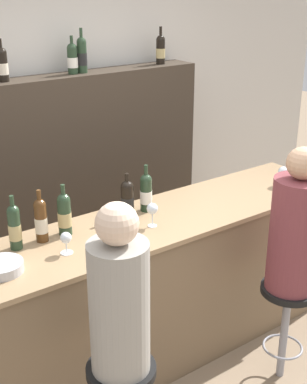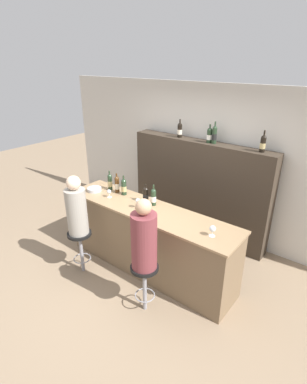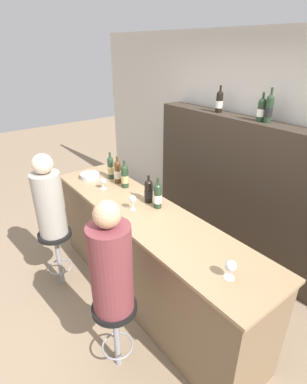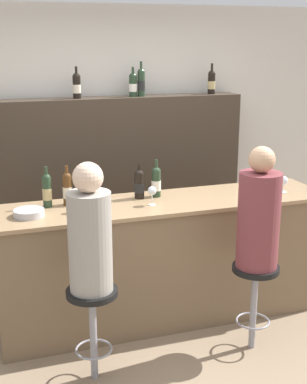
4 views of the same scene
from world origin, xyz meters
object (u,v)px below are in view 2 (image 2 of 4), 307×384
Objects in this scene: wine_glass_2 at (213,229)px; bar_stool_right at (145,276)px; wine_bottle_counter_1 at (117,184)px; bar_stool_left at (80,242)px; guest_seated_right at (144,238)px; wine_bottle_counter_0 at (110,182)px; wine_bottle_counter_2 at (124,187)px; metal_bowl at (94,189)px; wine_glass_0 at (109,192)px; wine_bottle_counter_4 at (153,197)px; wine_bottle_backbar_0 at (180,130)px; wine_bottle_counter_3 at (146,195)px; wine_glass_1 at (138,201)px; guest_seated_left at (76,208)px; wine_bottle_backbar_2 at (214,135)px; wine_bottle_backbar_3 at (263,144)px; wine_bottle_backbar_1 at (209,135)px.

bar_stool_right is (-0.55, -0.59, -0.60)m from wine_glass_2.
wine_bottle_counter_1 is at bearing 173.18° from wine_glass_2.
guest_seated_right is at bearing 0.00° from bar_stool_left.
bar_stool_right is 0.75× the size of guest_seated_right.
wine_bottle_counter_0 is 2.26× the size of wine_glass_2.
wine_bottle_counter_2 is 0.51m from metal_bowl.
wine_glass_0 is (0.20, -0.21, -0.05)m from wine_bottle_counter_0.
wine_bottle_counter_4 is 2.20× the size of wine_glass_2.
wine_bottle_backbar_0 is (0.32, 1.21, 0.68)m from wine_bottle_counter_1.
wine_glass_1 is at bearing -79.87° from wine_bottle_counter_3.
wine_bottle_counter_3 is 0.14m from wine_bottle_counter_4.
guest_seated_left is (0.01, -0.80, -0.10)m from wine_bottle_counter_1.
wine_bottle_counter_2 is at bearing 155.73° from wine_glass_1.
wine_glass_0 is 0.84× the size of wine_glass_1.
wine_bottle_counter_4 reaches higher than bar_stool_left.
wine_glass_1 is (-0.36, -1.43, -0.72)m from wine_bottle_backbar_2.
guest_seated_right reaches higher than metal_bowl.
wine_bottle_counter_4 is 0.36× the size of guest_seated_left.
wine_bottle_counter_1 is at bearing 31.48° from metal_bowl.
wine_bottle_backbar_3 is (0.77, 0.00, -0.02)m from wine_bottle_backbar_2.
wine_bottle_backbar_0 is 1.73m from metal_bowl.
wine_bottle_backbar_0 is 2.42× the size of wine_glass_0.
wine_glass_2 reaches higher than wine_glass_0.
wine_bottle_counter_0 is 0.37× the size of guest_seated_left.
wine_bottle_backbar_1 is 0.43× the size of bar_stool_left.
metal_bowl is 1.65m from guest_seated_right.
wine_bottle_counter_2 is 0.58m from wine_bottle_counter_4.
wine_glass_2 is at bearing -10.08° from wine_bottle_counter_3.
wine_bottle_counter_4 is 1.40m from wine_bottle_backbar_1.
wine_bottle_backbar_1 reaches higher than guest_seated_left.
wine_bottle_counter_4 is at bearing -129.98° from wine_bottle_backbar_3.
wine_bottle_backbar_3 is at bearing 34.37° from metal_bowl.
wine_glass_0 is 0.58m from wine_glass_1.
wine_glass_1 reaches higher than bar_stool_right.
wine_bottle_counter_0 is at bearing 180.00° from wine_bottle_counter_2.
bar_stool_left is (-0.32, -2.01, -1.32)m from wine_bottle_backbar_0.
bar_stool_right is (1.22, 0.00, 0.00)m from bar_stool_left.
wine_bottle_backbar_0 is at bearing 135.52° from wine_glass_2.
wine_bottle_backbar_2 is 0.51× the size of bar_stool_left.
wine_bottle_counter_3 is 0.32× the size of guest_seated_right.
wine_bottle_counter_3 is at bearing 169.92° from wine_glass_2.
wine_bottle_backbar_2 reaches higher than wine_bottle_counter_4.
wine_bottle_backbar_3 reaches higher than wine_bottle_counter_2.
wine_bottle_counter_1 is 2.49× the size of wine_glass_0.
wine_bottle_backbar_1 reaches higher than wine_glass_2.
wine_bottle_counter_2 is 1.03m from bar_stool_left.
wine_glass_1 is 1.04m from bar_stool_right.
guest_seated_right reaches higher than wine_bottle_counter_4.
wine_bottle_counter_0 is 1.71m from bar_stool_right.
wine_bottle_counter_4 reaches higher than bar_stool_right.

